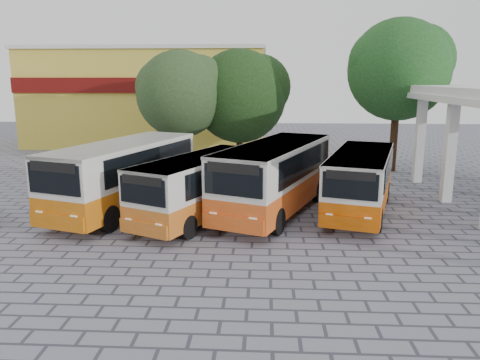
# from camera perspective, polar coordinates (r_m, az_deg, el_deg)

# --- Properties ---
(ground) EXTENTS (90.00, 90.00, 0.00)m
(ground) POSITION_cam_1_polar(r_m,az_deg,el_deg) (17.05, 5.73, -7.63)
(ground) COLOR slate
(ground) RESTS_ON ground
(shophouse_block) EXTENTS (20.40, 10.40, 8.30)m
(shophouse_block) POSITION_cam_1_polar(r_m,az_deg,el_deg) (43.23, -10.76, 10.01)
(shophouse_block) COLOR gold
(shophouse_block) RESTS_ON ground
(bus_far_left) EXTENTS (5.06, 8.99, 3.05)m
(bus_far_left) POSITION_cam_1_polar(r_m,az_deg,el_deg) (21.13, -13.94, 0.96)
(bus_far_left) COLOR #BC5C09
(bus_far_left) RESTS_ON ground
(bus_centre_left) EXTENTS (5.09, 7.82, 2.62)m
(bus_centre_left) POSITION_cam_1_polar(r_m,az_deg,el_deg) (19.45, -4.91, -0.42)
(bus_centre_left) COLOR #BD5E18
(bus_centre_left) RESTS_ON ground
(bus_centre_right) EXTENTS (5.51, 9.03, 3.04)m
(bus_centre_right) POSITION_cam_1_polar(r_m,az_deg,el_deg) (20.24, 4.32, 0.80)
(bus_centre_right) COLOR #CD4E15
(bus_centre_right) RESTS_ON ground
(bus_far_right) EXTENTS (4.34, 7.88, 2.67)m
(bus_far_right) POSITION_cam_1_polar(r_m,az_deg,el_deg) (20.89, 14.49, 0.20)
(bus_far_right) COLOR #BB4800
(bus_far_right) RESTS_ON ground
(tree_left) EXTENTS (5.81, 5.54, 7.54)m
(tree_left) POSITION_cam_1_polar(r_m,az_deg,el_deg) (30.54, -7.20, 10.70)
(tree_left) COLOR #453214
(tree_left) RESTS_ON ground
(tree_middle) EXTENTS (6.52, 6.21, 7.68)m
(tree_middle) POSITION_cam_1_polar(r_m,az_deg,el_deg) (31.74, 0.09, 10.55)
(tree_middle) COLOR #312615
(tree_middle) RESTS_ON ground
(tree_right) EXTENTS (6.47, 6.16, 9.35)m
(tree_right) POSITION_cam_1_polar(r_m,az_deg,el_deg) (30.82, 18.93, 12.96)
(tree_right) COLOR #392213
(tree_right) RESTS_ON ground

